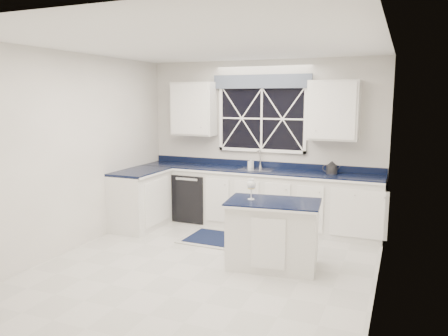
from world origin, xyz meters
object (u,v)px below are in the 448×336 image
at_px(dishwasher, 196,196).
at_px(faucet, 260,158).
at_px(wine_glass, 251,185).
at_px(soap_bottle, 251,163).
at_px(kettle, 332,168).
at_px(island, 273,234).

relative_size(dishwasher, faucet, 2.72).
height_order(wine_glass, soap_bottle, soap_bottle).
xyz_separation_m(kettle, wine_glass, (-0.71, -1.69, -0.01)).
bearing_deg(kettle, island, -98.83).
distance_m(kettle, soap_bottle, 1.34).
height_order(faucet, soap_bottle, faucet).
relative_size(dishwasher, soap_bottle, 4.98).
distance_m(island, soap_bottle, 2.07).
distance_m(dishwasher, island, 2.45).
height_order(dishwasher, soap_bottle, soap_bottle).
bearing_deg(island, wine_glass, 177.02).
bearing_deg(wine_glass, faucet, 104.65).
distance_m(faucet, island, 2.06).
bearing_deg(wine_glass, dishwasher, 134.19).
xyz_separation_m(kettle, soap_bottle, (-1.34, 0.10, -0.01)).
height_order(island, soap_bottle, soap_bottle).
relative_size(faucet, kettle, 1.09).
bearing_deg(dishwasher, island, -40.75).
bearing_deg(dishwasher, faucet, 10.02).
distance_m(faucet, kettle, 1.20).
bearing_deg(soap_bottle, kettle, -4.08).
xyz_separation_m(island, wine_glass, (-0.28, -0.02, 0.60)).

